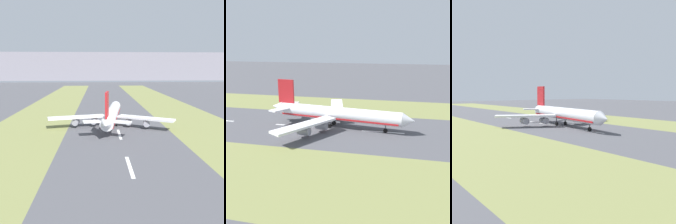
{
  "view_description": "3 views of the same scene",
  "coord_description": "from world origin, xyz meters",
  "views": [
    {
      "loc": [
        -9.68,
        -137.03,
        30.61
      ],
      "look_at": [
        -2.33,
        0.02,
        7.0
      ],
      "focal_mm": 42.0,
      "sensor_mm": 36.0,
      "label": 1
    },
    {
      "loc": [
        106.62,
        24.91,
        36.08
      ],
      "look_at": [
        -2.33,
        0.02,
        7.0
      ],
      "focal_mm": 42.0,
      "sensor_mm": 36.0,
      "label": 2
    },
    {
      "loc": [
        79.54,
        100.84,
        16.73
      ],
      "look_at": [
        -2.33,
        0.02,
        7.0
      ],
      "focal_mm": 42.0,
      "sensor_mm": 36.0,
      "label": 3
    }
  ],
  "objects": [
    {
      "name": "mountain_ridge",
      "position": [
        0.0,
        520.0,
        31.79
      ],
      "size": [
        800.0,
        120.0,
        63.58
      ],
      "primitive_type": "cube",
      "color": "gray",
      "rests_on": "ground"
    },
    {
      "name": "centreline_dash_far",
      "position": [
        0.0,
        20.02,
        0.01
      ],
      "size": [
        1.2,
        18.0,
        0.01
      ],
      "primitive_type": "cube",
      "color": "silver",
      "rests_on": "ground"
    },
    {
      "name": "grass_median_east",
      "position": [
        45.0,
        0.0,
        0.0
      ],
      "size": [
        40.0,
        600.0,
        0.01
      ],
      "primitive_type": "cube",
      "color": "olive",
      "rests_on": "ground"
    },
    {
      "name": "airplane_main_jet",
      "position": [
        -2.59,
        -1.87,
        6.02
      ],
      "size": [
        63.53,
        67.12,
        20.2
      ],
      "color": "white",
      "rests_on": "ground"
    },
    {
      "name": "ground_plane",
      "position": [
        0.0,
        0.0,
        0.0
      ],
      "size": [
        800.0,
        800.0,
        0.0
      ],
      "primitive_type": "plane",
      "color": "#4C4C51"
    },
    {
      "name": "centreline_dash_mid",
      "position": [
        0.0,
        -19.98,
        0.01
      ],
      "size": [
        1.2,
        18.0,
        0.01
      ],
      "primitive_type": "cube",
      "color": "silver",
      "rests_on": "ground"
    },
    {
      "name": "grass_median_west",
      "position": [
        -45.0,
        0.0,
        0.0
      ],
      "size": [
        40.0,
        600.0,
        0.01
      ],
      "primitive_type": "cube",
      "color": "olive",
      "rests_on": "ground"
    },
    {
      "name": "centreline_dash_near",
      "position": [
        0.0,
        -59.98,
        0.01
      ],
      "size": [
        1.2,
        18.0,
        0.01
      ],
      "primitive_type": "cube",
      "color": "silver",
      "rests_on": "ground"
    }
  ]
}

